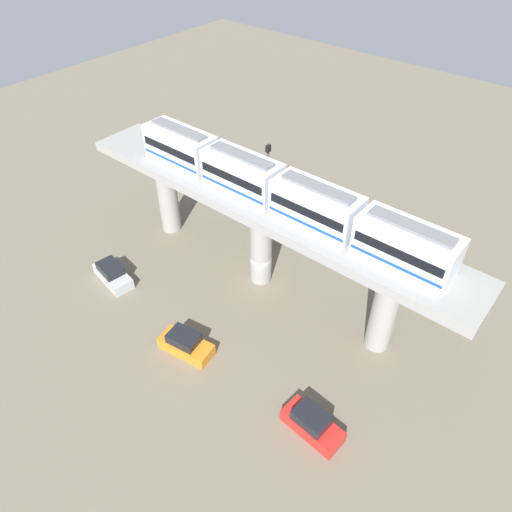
% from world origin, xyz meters
% --- Properties ---
extents(ground_plane, '(120.00, 120.00, 0.00)m').
position_xyz_m(ground_plane, '(0.00, 0.00, 0.00)').
color(ground_plane, '#706654').
extents(viaduct, '(5.20, 35.80, 8.49)m').
position_xyz_m(viaduct, '(0.00, 0.00, 6.57)').
color(viaduct, '#999691').
rests_on(viaduct, ground).
extents(train, '(2.64, 27.45, 3.24)m').
position_xyz_m(train, '(0.00, -1.52, 10.02)').
color(train, silver).
rests_on(train, viaduct).
extents(parked_car_orange, '(2.46, 4.44, 1.76)m').
position_xyz_m(parked_car_orange, '(-9.94, -0.70, 0.74)').
color(parked_car_orange, orange).
rests_on(parked_car_orange, ground).
extents(parked_car_silver, '(2.45, 4.43, 1.76)m').
position_xyz_m(parked_car_silver, '(-8.63, 9.94, 0.74)').
color(parked_car_silver, '#B2B5BA').
rests_on(parked_car_silver, ground).
extents(parked_car_red, '(2.12, 4.33, 1.76)m').
position_xyz_m(parked_car_red, '(-9.25, -11.88, 0.74)').
color(parked_car_red, red).
rests_on(parked_car_red, ground).
extents(tree_near_viaduct, '(2.85, 2.85, 4.69)m').
position_xyz_m(tree_near_viaduct, '(7.63, 4.57, 3.24)').
color(tree_near_viaduct, brown).
rests_on(tree_near_viaduct, ground).
extents(signal_post, '(0.44, 0.28, 11.09)m').
position_xyz_m(signal_post, '(3.40, 2.06, 6.08)').
color(signal_post, '#4C4C51').
rests_on(signal_post, ground).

